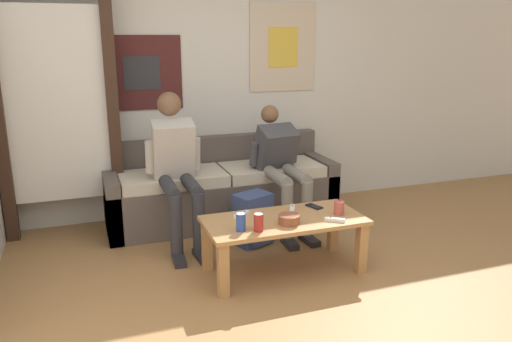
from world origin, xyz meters
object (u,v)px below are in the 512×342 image
pillar_candle (339,208)px  game_controller_near_left (242,214)px  coffee_table (284,228)px  ceramic_bowl (289,219)px  cell_phone (314,206)px  drink_can_red (259,222)px  backpack (253,220)px  game_controller_near_right (292,209)px  couch (221,191)px  game_controller_far_center (335,220)px  person_seated_teen (281,163)px  person_seated_adult (176,163)px  drink_can_blue (241,222)px

pillar_candle → game_controller_near_left: (-0.69, 0.21, -0.04)m
coffee_table → pillar_candle: 0.44m
ceramic_bowl → cell_phone: bearing=38.7°
pillar_candle → drink_can_red: bearing=-170.8°
coffee_table → cell_phone: (0.32, 0.15, 0.08)m
pillar_candle → drink_can_red: (-0.68, -0.11, 0.01)m
backpack → game_controller_near_right: game_controller_near_right is taller
couch → game_controller_far_center: bearing=-72.0°
game_controller_near_right → cell_phone: 0.19m
coffee_table → drink_can_red: (-0.26, -0.17, 0.14)m
pillar_candle → game_controller_far_center: (-0.10, -0.12, -0.04)m
person_seated_teen → cell_phone: 0.71m
pillar_candle → game_controller_near_right: (-0.29, 0.20, -0.04)m
person_seated_adult → game_controller_near_left: person_seated_adult is taller
drink_can_blue → drink_can_red: same height
drink_can_red → game_controller_near_left: 0.32m
backpack → game_controller_near_left: (-0.23, -0.39, 0.22)m
game_controller_far_center → person_seated_adult: bearing=132.4°
pillar_candle → person_seated_adult: bearing=138.8°
ceramic_bowl → pillar_candle: (0.43, 0.05, 0.01)m
drink_can_blue → game_controller_far_center: size_ratio=0.90×
ceramic_bowl → game_controller_far_center: size_ratio=1.14×
couch → ceramic_bowl: size_ratio=13.47×
person_seated_teen → game_controller_near_left: 0.92m
game_controller_far_center → cell_phone: (-0.00, 0.33, -0.01)m
person_seated_teen → couch: bearing=141.0°
backpack → game_controller_near_right: bearing=-66.8°
pillar_candle → person_seated_teen: bearing=96.3°
cell_phone → drink_can_blue: bearing=-158.4°
couch → person_seated_adult: (-0.48, -0.36, 0.40)m
game_controller_far_center → cell_phone: game_controller_far_center is taller
person_seated_teen → game_controller_far_center: person_seated_teen is taller
couch → person_seated_adult: bearing=-143.6°
pillar_candle → game_controller_near_right: pillar_candle is taller
couch → person_seated_teen: (0.45, -0.36, 0.32)m
backpack → pillar_candle: size_ratio=3.78×
game_controller_far_center → drink_can_blue: bearing=175.1°
person_seated_teen → game_controller_near_right: bearing=-105.2°
couch → backpack: bearing=-82.3°
person_seated_teen → drink_can_blue: 1.19m
game_controller_near_right → couch: bearing=103.8°
drink_can_blue → cell_phone: size_ratio=0.83×
ceramic_bowl → game_controller_far_center: ceramic_bowl is taller
backpack → drink_can_red: drink_can_red is taller
backpack → person_seated_adult: bearing=152.4°
person_seated_teen → backpack: size_ratio=2.49×
person_seated_adult → person_seated_teen: 0.94m
coffee_table → game_controller_far_center: (0.32, -0.18, 0.09)m
backpack → cell_phone: (0.36, -0.40, 0.21)m
drink_can_red → game_controller_near_right: bearing=38.8°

